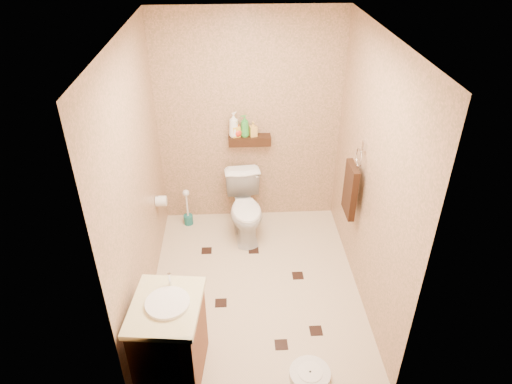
{
  "coord_description": "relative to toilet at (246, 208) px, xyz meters",
  "views": [
    {
      "loc": [
        -0.17,
        -3.34,
        3.18
      ],
      "look_at": [
        0.02,
        0.25,
        0.93
      ],
      "focal_mm": 32.0,
      "sensor_mm": 36.0,
      "label": 1
    }
  ],
  "objects": [
    {
      "name": "bottle_c",
      "position": [
        -0.07,
        0.34,
        0.78
      ],
      "size": [
        0.15,
        0.15,
        0.14
      ],
      "primitive_type": "imported",
      "rotation": [
        0.0,
        0.0,
        1.06
      ],
      "color": "red",
      "rests_on": "wall_shelf"
    },
    {
      "name": "toilet_paper",
      "position": [
        -0.88,
        -0.18,
        0.25
      ],
      "size": [
        0.12,
        0.11,
        0.12
      ],
      "color": "silver",
      "rests_on": "wall_left"
    },
    {
      "name": "bathroom_scale",
      "position": [
        0.44,
        -1.9,
        -0.32
      ],
      "size": [
        0.42,
        0.42,
        0.07
      ],
      "rotation": [
        0.0,
        0.0,
        0.37
      ],
      "color": "silver",
      "rests_on": "ground"
    },
    {
      "name": "bottle_e",
      "position": [
        0.1,
        0.34,
        0.8
      ],
      "size": [
        0.09,
        0.09,
        0.17
      ],
      "primitive_type": "imported",
      "rotation": [
        0.0,
        0.0,
        0.29
      ],
      "color": "gold",
      "rests_on": "wall_shelf"
    },
    {
      "name": "floor_accents",
      "position": [
        0.11,
        -0.9,
        -0.35
      ],
      "size": [
        1.12,
        1.41,
        0.01
      ],
      "color": "black",
      "rests_on": "ground"
    },
    {
      "name": "wall_back",
      "position": [
        0.06,
        0.42,
        0.85
      ],
      "size": [
        2.0,
        0.04,
        2.4
      ],
      "primitive_type": "cube",
      "color": "tan",
      "rests_on": "ground"
    },
    {
      "name": "wall_right",
      "position": [
        1.06,
        -0.83,
        0.85
      ],
      "size": [
        0.04,
        2.5,
        2.4
      ],
      "primitive_type": "cube",
      "color": "tan",
      "rests_on": "ground"
    },
    {
      "name": "bottle_a",
      "position": [
        -0.11,
        0.34,
        0.85
      ],
      "size": [
        0.15,
        0.15,
        0.27
      ],
      "primitive_type": "imported",
      "rotation": [
        0.0,
        0.0,
        2.4
      ],
      "color": "white",
      "rests_on": "wall_shelf"
    },
    {
      "name": "toilet_brush",
      "position": [
        -0.67,
        0.24,
        -0.19
      ],
      "size": [
        0.11,
        0.11,
        0.47
      ],
      "color": "#186360",
      "rests_on": "ground"
    },
    {
      "name": "ceiling",
      "position": [
        0.06,
        -0.83,
        2.05
      ],
      "size": [
        2.0,
        2.5,
        0.02
      ],
      "primitive_type": "cube",
      "color": "white",
      "rests_on": "wall_back"
    },
    {
      "name": "wall_shelf",
      "position": [
        0.06,
        0.34,
        0.67
      ],
      "size": [
        0.46,
        0.14,
        0.1
      ],
      "primitive_type": "cube",
      "color": "#34170E",
      "rests_on": "wall_back"
    },
    {
      "name": "ground",
      "position": [
        0.06,
        -0.83,
        -0.35
      ],
      "size": [
        2.5,
        2.5,
        0.0
      ],
      "primitive_type": "plane",
      "color": "#C3B08E",
      "rests_on": "ground"
    },
    {
      "name": "wall_front",
      "position": [
        0.06,
        -2.08,
        0.85
      ],
      "size": [
        2.0,
        0.04,
        2.4
      ],
      "primitive_type": "cube",
      "color": "tan",
      "rests_on": "ground"
    },
    {
      "name": "bottle_d",
      "position": [
        0.01,
        0.34,
        0.84
      ],
      "size": [
        0.11,
        0.11,
        0.24
      ],
      "primitive_type": "imported",
      "rotation": [
        0.0,
        0.0,
        4.96
      ],
      "color": "green",
      "rests_on": "wall_shelf"
    },
    {
      "name": "toilet",
      "position": [
        0.0,
        0.0,
        0.0
      ],
      "size": [
        0.46,
        0.73,
        0.71
      ],
      "primitive_type": "imported",
      "rotation": [
        0.0,
        0.0,
        0.1
      ],
      "color": "white",
      "rests_on": "ground"
    },
    {
      "name": "bottle_b",
      "position": [
        -0.09,
        0.34,
        0.81
      ],
      "size": [
        0.1,
        0.1,
        0.18
      ],
      "primitive_type": "imported",
      "rotation": [
        0.0,
        0.0,
        0.26
      ],
      "color": "gold",
      "rests_on": "wall_shelf"
    },
    {
      "name": "towel_ring",
      "position": [
        0.97,
        -0.58,
        0.59
      ],
      "size": [
        0.12,
        0.3,
        0.76
      ],
      "color": "silver",
      "rests_on": "wall_right"
    },
    {
      "name": "wall_left",
      "position": [
        -0.94,
        -0.83,
        0.85
      ],
      "size": [
        0.04,
        2.5,
        2.4
      ],
      "primitive_type": "cube",
      "color": "tan",
      "rests_on": "ground"
    },
    {
      "name": "vanity",
      "position": [
        -0.64,
        -1.78,
        0.03
      ],
      "size": [
        0.57,
        0.66,
        0.86
      ],
      "rotation": [
        0.0,
        0.0,
        -0.11
      ],
      "color": "brown",
      "rests_on": "ground"
    }
  ]
}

